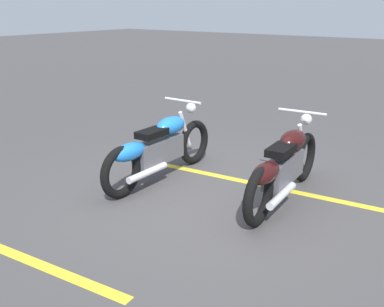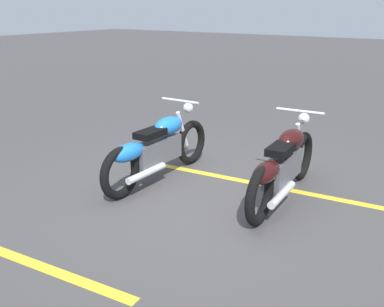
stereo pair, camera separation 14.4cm
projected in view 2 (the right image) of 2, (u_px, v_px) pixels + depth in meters
The scene contains 5 objects.
ground_plane at pixel (201, 199), 5.57m from camera, with size 60.00×60.00×0.00m, color #474444.
motorcycle_bright_foreground at pixel (157, 148), 6.01m from camera, with size 2.23×0.62×1.04m.
motorcycle_dark_foreground at pixel (283, 165), 5.38m from camera, with size 2.23×0.62×1.04m.
parking_stripe_near at pixel (262, 185), 6.00m from camera, with size 3.20×0.12×0.01m, color yellow.
parking_stripe_mid at pixel (3, 252), 4.36m from camera, with size 3.20×0.12×0.01m, color yellow.
Camera 2 is at (4.27, 2.79, 2.30)m, focal length 41.64 mm.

